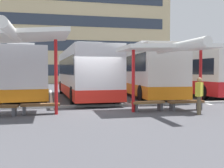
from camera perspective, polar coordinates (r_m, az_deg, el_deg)
The scene contains 17 objects.
ground_plane at distance 12.94m, azimuth -2.95°, elevation -5.34°, with size 160.00×160.00×0.00m, color #47474C.
terminal_building at distance 47.75m, azimuth -10.25°, elevation 13.61°, with size 33.37×11.69×24.58m.
coach_bus_1 at distance 19.30m, azimuth -18.27°, elevation 1.98°, with size 3.55×10.50×3.48m.
coach_bus_2 at distance 18.74m, azimuth -5.93°, elevation 2.20°, with size 2.93×11.32×3.54m.
coach_bus_3 at distance 20.25m, azimuth 6.26°, elevation 2.51°, with size 3.23×11.50×3.76m.
coach_bus_4 at distance 22.46m, azimuth 14.99°, elevation 2.04°, with size 3.00×11.57×3.50m.
lane_stripe_2 at distance 20.14m, azimuth -12.53°, elevation -2.54°, with size 0.16×14.00×0.01m, color white.
lane_stripe_3 at distance 20.59m, azimuth -0.76°, elevation -2.36°, with size 0.16×14.00×0.01m, color white.
lane_stripe_4 at distance 21.86m, azimuth 10.07°, elevation -2.11°, with size 0.16×14.00×0.01m, color white.
lane_stripe_5 at distance 23.81m, azimuth 19.42°, elevation -1.84°, with size 0.16×14.00×0.01m, color white.
waiting_shelter_0 at distance 11.51m, azimuth -19.38°, elevation 9.08°, with size 4.09×5.18×3.41m.
bench_1 at distance 11.90m, azimuth -14.61°, elevation -4.51°, with size 1.60×0.43×0.45m.
waiting_shelter_1 at distance 12.47m, azimuth 12.05°, elevation 7.09°, with size 4.27×4.39×3.00m.
bench_2 at distance 12.52m, azimuth 7.47°, elevation -4.10°, with size 1.56×0.57×0.45m.
bench_3 at distance 13.13m, azimuth 15.08°, elevation -3.84°, with size 1.72×0.51×0.45m.
platform_kerb at distance 14.00m, azimuth -3.72°, elevation -4.49°, with size 44.00×0.24×0.12m, color #ADADA8.
waiting_passenger_0 at distance 11.91m, azimuth 17.64°, elevation -1.89°, with size 0.47×0.47×1.55m.
Camera 1 is at (-2.21, -12.62, 1.79)m, focal length 44.09 mm.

